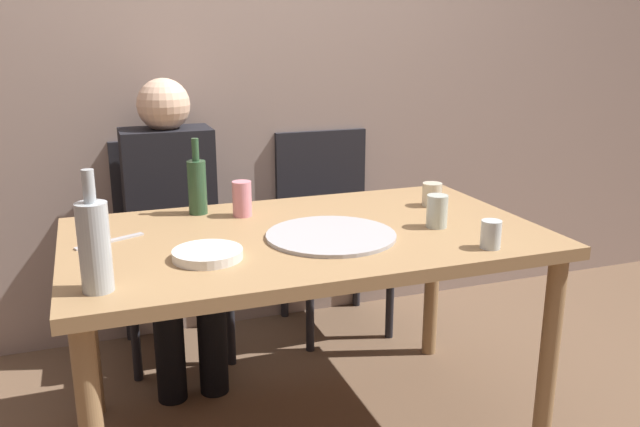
{
  "coord_description": "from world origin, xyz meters",
  "views": [
    {
      "loc": [
        -0.63,
        -1.88,
        1.35
      ],
      "look_at": [
        0.05,
        0.02,
        0.78
      ],
      "focal_mm": 36.62,
      "sensor_mm": 36.0,
      "label": 1
    }
  ],
  "objects_px": {
    "beer_bottle": "(197,185)",
    "chair_left": "(170,233)",
    "dining_table": "(306,255)",
    "soda_can": "(242,199)",
    "tumbler_far": "(432,194)",
    "wine_glass": "(491,234)",
    "tumbler_near": "(437,211)",
    "guest_in_sweater": "(173,213)",
    "pizza_tray": "(331,235)",
    "plate_stack": "(208,254)",
    "table_knife": "(110,241)",
    "wine_bottle": "(94,245)",
    "chair_right": "(329,217)"
  },
  "relations": [
    {
      "from": "tumbler_far",
      "to": "chair_right",
      "type": "height_order",
      "value": "chair_right"
    },
    {
      "from": "pizza_tray",
      "to": "soda_can",
      "type": "distance_m",
      "value": 0.39
    },
    {
      "from": "beer_bottle",
      "to": "chair_left",
      "type": "distance_m",
      "value": 0.6
    },
    {
      "from": "tumbler_far",
      "to": "pizza_tray",
      "type": "bearing_deg",
      "value": -154.47
    },
    {
      "from": "wine_glass",
      "to": "soda_can",
      "type": "distance_m",
      "value": 0.84
    },
    {
      "from": "dining_table",
      "to": "plate_stack",
      "type": "height_order",
      "value": "plate_stack"
    },
    {
      "from": "tumbler_near",
      "to": "soda_can",
      "type": "height_order",
      "value": "soda_can"
    },
    {
      "from": "beer_bottle",
      "to": "plate_stack",
      "type": "xyz_separation_m",
      "value": [
        -0.06,
        -0.48,
        -0.09
      ]
    },
    {
      "from": "wine_bottle",
      "to": "tumbler_near",
      "type": "relative_size",
      "value": 2.86
    },
    {
      "from": "tumbler_far",
      "to": "table_knife",
      "type": "distance_m",
      "value": 1.13
    },
    {
      "from": "plate_stack",
      "to": "beer_bottle",
      "type": "bearing_deg",
      "value": 83.31
    },
    {
      "from": "dining_table",
      "to": "soda_can",
      "type": "distance_m",
      "value": 0.32
    },
    {
      "from": "wine_bottle",
      "to": "table_knife",
      "type": "distance_m",
      "value": 0.41
    },
    {
      "from": "soda_can",
      "to": "table_knife",
      "type": "height_order",
      "value": "soda_can"
    },
    {
      "from": "chair_left",
      "to": "wine_glass",
      "type": "bearing_deg",
      "value": 123.97
    },
    {
      "from": "dining_table",
      "to": "table_knife",
      "type": "bearing_deg",
      "value": 170.35
    },
    {
      "from": "tumbler_near",
      "to": "table_knife",
      "type": "xyz_separation_m",
      "value": [
        -1.01,
        0.2,
        -0.05
      ]
    },
    {
      "from": "guest_in_sweater",
      "to": "pizza_tray",
      "type": "bearing_deg",
      "value": 116.78
    },
    {
      "from": "soda_can",
      "to": "table_knife",
      "type": "distance_m",
      "value": 0.47
    },
    {
      "from": "wine_bottle",
      "to": "plate_stack",
      "type": "distance_m",
      "value": 0.34
    },
    {
      "from": "tumbler_far",
      "to": "wine_glass",
      "type": "relative_size",
      "value": 1.0
    },
    {
      "from": "soda_can",
      "to": "beer_bottle",
      "type": "bearing_deg",
      "value": 148.87
    },
    {
      "from": "tumbler_far",
      "to": "plate_stack",
      "type": "bearing_deg",
      "value": -161.28
    },
    {
      "from": "tumbler_near",
      "to": "chair_left",
      "type": "xyz_separation_m",
      "value": [
        -0.75,
        0.93,
        -0.27
      ]
    },
    {
      "from": "plate_stack",
      "to": "tumbler_far",
      "type": "bearing_deg",
      "value": 18.72
    },
    {
      "from": "beer_bottle",
      "to": "guest_in_sweater",
      "type": "xyz_separation_m",
      "value": [
        -0.05,
        0.35,
        -0.19
      ]
    },
    {
      "from": "pizza_tray",
      "to": "chair_right",
      "type": "xyz_separation_m",
      "value": [
        0.34,
        0.92,
        -0.22
      ]
    },
    {
      "from": "chair_right",
      "to": "pizza_tray",
      "type": "bearing_deg",
      "value": 69.53
    },
    {
      "from": "beer_bottle",
      "to": "guest_in_sweater",
      "type": "distance_m",
      "value": 0.4
    },
    {
      "from": "plate_stack",
      "to": "guest_in_sweater",
      "type": "xyz_separation_m",
      "value": [
        0.01,
        0.83,
        -0.1
      ]
    },
    {
      "from": "table_knife",
      "to": "tumbler_near",
      "type": "bearing_deg",
      "value": 144.2
    },
    {
      "from": "tumbler_near",
      "to": "pizza_tray",
      "type": "bearing_deg",
      "value": 177.84
    },
    {
      "from": "tumbler_near",
      "to": "soda_can",
      "type": "xyz_separation_m",
      "value": [
        -0.56,
        0.34,
        0.01
      ]
    },
    {
      "from": "beer_bottle",
      "to": "plate_stack",
      "type": "relative_size",
      "value": 1.34
    },
    {
      "from": "pizza_tray",
      "to": "tumbler_near",
      "type": "height_order",
      "value": "tumbler_near"
    },
    {
      "from": "plate_stack",
      "to": "chair_right",
      "type": "height_order",
      "value": "chair_right"
    },
    {
      "from": "beer_bottle",
      "to": "chair_left",
      "type": "bearing_deg",
      "value": 95.26
    },
    {
      "from": "wine_glass",
      "to": "soda_can",
      "type": "xyz_separation_m",
      "value": [
        -0.61,
        0.59,
        0.02
      ]
    },
    {
      "from": "wine_bottle",
      "to": "beer_bottle",
      "type": "distance_m",
      "value": 0.72
    },
    {
      "from": "pizza_tray",
      "to": "beer_bottle",
      "type": "distance_m",
      "value": 0.54
    },
    {
      "from": "pizza_tray",
      "to": "wine_glass",
      "type": "xyz_separation_m",
      "value": [
        0.4,
        -0.26,
        0.04
      ]
    },
    {
      "from": "dining_table",
      "to": "beer_bottle",
      "type": "height_order",
      "value": "beer_bottle"
    },
    {
      "from": "tumbler_near",
      "to": "soda_can",
      "type": "distance_m",
      "value": 0.66
    },
    {
      "from": "pizza_tray",
      "to": "wine_bottle",
      "type": "height_order",
      "value": "wine_bottle"
    },
    {
      "from": "pizza_tray",
      "to": "soda_can",
      "type": "relative_size",
      "value": 3.32
    },
    {
      "from": "table_knife",
      "to": "pizza_tray",
      "type": "bearing_deg",
      "value": 139.44
    },
    {
      "from": "chair_right",
      "to": "wine_bottle",
      "type": "bearing_deg",
      "value": 47.41
    },
    {
      "from": "wine_bottle",
      "to": "table_knife",
      "type": "xyz_separation_m",
      "value": [
        0.04,
        0.39,
        -0.12
      ]
    },
    {
      "from": "dining_table",
      "to": "table_knife",
      "type": "xyz_separation_m",
      "value": [
        -0.59,
        0.1,
        0.08
      ]
    },
    {
      "from": "wine_glass",
      "to": "beer_bottle",
      "type": "bearing_deg",
      "value": 137.97
    }
  ]
}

